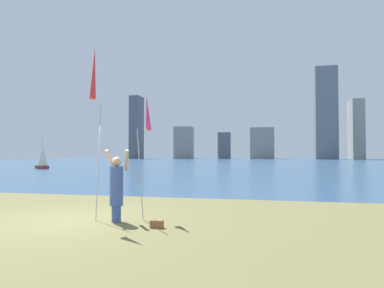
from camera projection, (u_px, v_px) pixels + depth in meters
ground at (234, 164)px, 58.53m from camera, size 120.00×138.00×0.12m
person at (117, 186)px, 8.59m from camera, size 0.68×0.51×1.87m
kite_flag_left at (94, 77)px, 8.66m from camera, size 0.16×0.54×4.56m
kite_flag_right at (147, 116)px, 9.15m from camera, size 0.16×0.94×3.37m
bag at (157, 224)px, 7.85m from camera, size 0.31×0.13×0.18m
sailboat_4 at (42, 158)px, 37.98m from camera, size 2.46×2.07×4.21m
skyline_tower_0 at (136, 128)px, 112.78m from camera, size 3.31×5.65×21.11m
skyline_tower_1 at (184, 143)px, 111.86m from camera, size 5.79×5.55×10.66m
skyline_tower_2 at (224, 146)px, 109.75m from camera, size 3.95×3.38×8.66m
skyline_tower_3 at (262, 143)px, 109.48m from camera, size 7.63×6.77×10.14m
skyline_tower_4 at (326, 113)px, 100.47m from camera, size 6.39×4.74×27.90m
skyline_tower_5 at (356, 129)px, 103.54m from camera, size 3.56×7.07×18.49m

